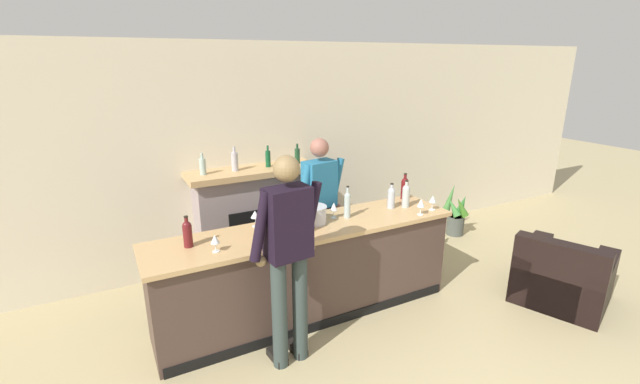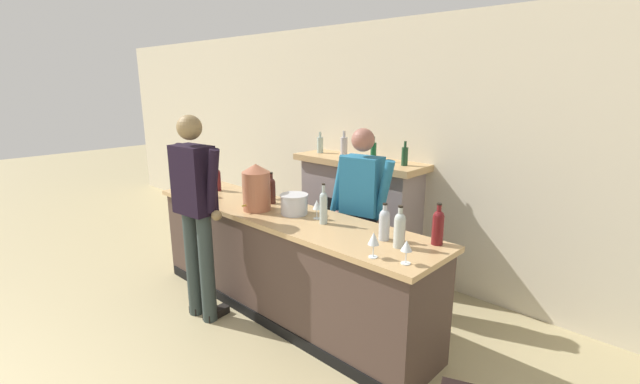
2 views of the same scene
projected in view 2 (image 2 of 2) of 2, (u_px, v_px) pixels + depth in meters
wall_back_panel at (391, 151)px, 4.73m from camera, size 12.00×0.07×2.75m
bar_counter at (283, 262)px, 3.96m from camera, size 3.12×0.70×0.97m
fireplace_stone at (358, 213)px, 4.88m from camera, size 1.57×0.52×1.58m
person_customer at (196, 210)px, 3.72m from camera, size 0.66×0.33×1.85m
person_bartender at (361, 211)px, 3.96m from camera, size 0.65×0.35×1.72m
copper_dispenser at (256, 187)px, 3.88m from camera, size 0.26×0.30×0.43m
ice_bucket_steel at (294, 204)px, 3.79m from camera, size 0.25×0.25×0.18m
wine_bottle_port_short at (438, 226)px, 3.06m from camera, size 0.08×0.08×0.31m
wine_bottle_cabernet_heavy at (272, 190)px, 4.11m from camera, size 0.07×0.07×0.31m
wine_bottle_merlot_tall at (217, 179)px, 4.61m from camera, size 0.08×0.08×0.29m
wine_bottle_riesling_slim at (384, 223)px, 3.16m from camera, size 0.08×0.08×0.28m
wine_bottle_rose_blush at (323, 206)px, 3.51m from camera, size 0.07×0.07×0.34m
wine_bottle_chardonnay_pale at (400, 228)px, 3.01m from camera, size 0.08×0.08×0.31m
wine_glass_by_dispenser at (407, 247)px, 2.74m from camera, size 0.08×0.08×0.16m
wine_glass_near_bucket at (374, 239)px, 2.83m from camera, size 0.08×0.08×0.18m
wine_glass_mid_counter at (317, 205)px, 3.65m from camera, size 0.07×0.07×0.17m
wine_glass_back_row at (270, 187)px, 4.28m from camera, size 0.09×0.09×0.16m
wine_glass_front_right at (209, 187)px, 4.34m from camera, size 0.08×0.08×0.15m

